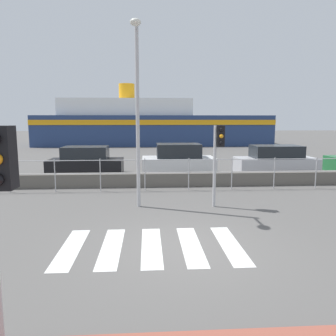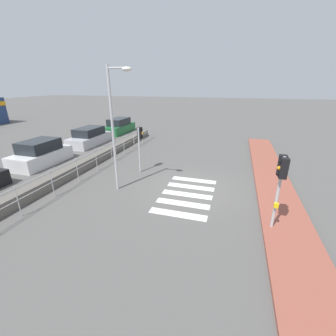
% 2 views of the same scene
% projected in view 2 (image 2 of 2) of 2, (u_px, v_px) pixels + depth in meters
% --- Properties ---
extents(ground_plane, '(160.00, 160.00, 0.00)m').
position_uv_depth(ground_plane, '(190.00, 188.00, 11.39)').
color(ground_plane, '#565451').
extents(sidewalk_brick, '(24.00, 1.80, 0.12)m').
position_uv_depth(sidewalk_brick, '(278.00, 199.00, 10.26)').
color(sidewalk_brick, '#934C3D').
rests_on(sidewalk_brick, ground_plane).
extents(crosswalk, '(4.05, 2.40, 0.01)m').
position_uv_depth(crosswalk, '(187.00, 195.00, 10.75)').
color(crosswalk, silver).
rests_on(crosswalk, ground_plane).
extents(seawall, '(21.75, 0.55, 0.57)m').
position_uv_depth(seawall, '(75.00, 169.00, 13.13)').
color(seawall, '#605B54').
rests_on(seawall, ground_plane).
extents(harbor_fence, '(19.62, 0.04, 1.31)m').
position_uv_depth(harbor_fence, '(87.00, 162.00, 12.69)').
color(harbor_fence, '#B2B2B5').
rests_on(harbor_fence, ground_plane).
extents(traffic_light_near, '(0.58, 0.41, 2.78)m').
position_uv_depth(traffic_light_near, '(281.00, 174.00, 7.44)').
color(traffic_light_near, '#B2B2B5').
rests_on(traffic_light_near, ground_plane).
extents(traffic_light_far, '(0.34, 0.32, 2.67)m').
position_uv_depth(traffic_light_far, '(140.00, 140.00, 12.94)').
color(traffic_light_far, '#B2B2B5').
rests_on(traffic_light_far, ground_plane).
extents(streetlamp, '(0.32, 1.16, 5.75)m').
position_uv_depth(streetlamp, '(116.00, 117.00, 10.04)').
color(streetlamp, '#B2B2B5').
rests_on(streetlamp, ground_plane).
extents(parked_car_white, '(3.82, 1.88, 1.59)m').
position_uv_depth(parked_car_white, '(41.00, 154.00, 14.64)').
color(parked_car_white, silver).
rests_on(parked_car_white, ground_plane).
extents(parked_car_silver, '(4.27, 1.80, 1.48)m').
position_uv_depth(parked_car_silver, '(90.00, 137.00, 19.41)').
color(parked_car_silver, '#BCBCC1').
rests_on(parked_car_silver, ground_plane).
extents(parked_car_green, '(4.42, 1.72, 1.53)m').
position_uv_depth(parked_car_green, '(119.00, 127.00, 24.16)').
color(parked_car_green, '#1E6633').
rests_on(parked_car_green, ground_plane).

